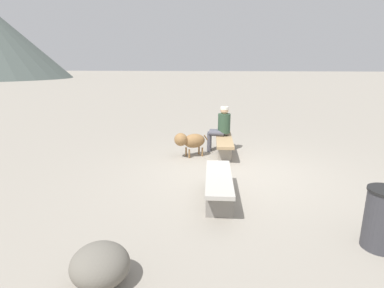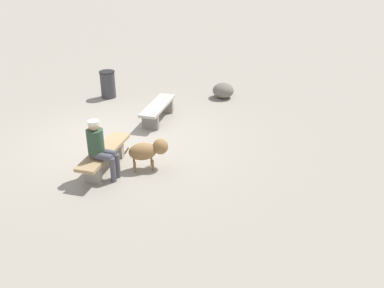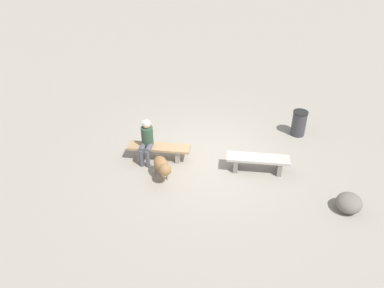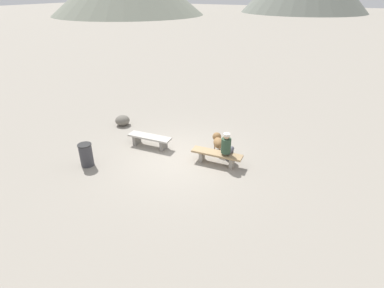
{
  "view_description": "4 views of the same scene",
  "coord_description": "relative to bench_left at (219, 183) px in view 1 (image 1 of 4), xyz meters",
  "views": [
    {
      "loc": [
        -6.24,
        0.15,
        2.28
      ],
      "look_at": [
        0.66,
        1.04,
        0.44
      ],
      "focal_mm": 28.13,
      "sensor_mm": 36.0,
      "label": 1
    },
    {
      "loc": [
        8.11,
        4.53,
        4.4
      ],
      "look_at": [
        0.66,
        1.96,
        0.52
      ],
      "focal_mm": 39.8,
      "sensor_mm": 36.0,
      "label": 2
    },
    {
      "loc": [
        -1.27,
        9.08,
        6.64
      ],
      "look_at": [
        0.48,
        -0.09,
        0.37
      ],
      "focal_mm": 36.91,
      "sensor_mm": 36.0,
      "label": 3
    },
    {
      "loc": [
        4.65,
        -8.06,
        5.42
      ],
      "look_at": [
        0.34,
        0.43,
        0.46
      ],
      "focal_mm": 28.14,
      "sensor_mm": 36.0,
      "label": 4
    }
  ],
  "objects": [
    {
      "name": "dog",
      "position": [
        2.45,
        0.83,
        0.11
      ],
      "size": [
        0.66,
        0.82,
        0.64
      ],
      "rotation": [
        0.0,
        0.0,
        2.13
      ],
      "color": "olive",
      "rests_on": "ground"
    },
    {
      "name": "trash_bin",
      "position": [
        -1.14,
        -2.11,
        0.09
      ],
      "size": [
        0.46,
        0.46,
        0.8
      ],
      "color": "#38383D",
      "rests_on": "ground"
    },
    {
      "name": "boulder",
      "position": [
        -2.23,
        1.16,
        -0.09
      ],
      "size": [
        0.74,
        0.75,
        0.45
      ],
      "primitive_type": "ellipsoid",
      "rotation": [
        0.0,
        0.0,
        2.93
      ],
      "color": "#6B665B",
      "rests_on": "ground"
    },
    {
      "name": "bench_left",
      "position": [
        0.0,
        0.0,
        0.0
      ],
      "size": [
        1.71,
        0.55,
        0.45
      ],
      "rotation": [
        0.0,
        0.0,
        0.06
      ],
      "color": "gray",
      "rests_on": "ground"
    },
    {
      "name": "ground",
      "position": [
        1.4,
        -0.31,
        -0.35
      ],
      "size": [
        210.0,
        210.0,
        0.06
      ],
      "primitive_type": "cube",
      "color": "gray"
    },
    {
      "name": "bench_right",
      "position": [
        2.77,
        -0.02,
        0.01
      ],
      "size": [
        1.78,
        0.52,
        0.44
      ],
      "rotation": [
        0.0,
        0.0,
        0.06
      ],
      "color": "gray",
      "rests_on": "ground"
    },
    {
      "name": "seated_person",
      "position": [
        3.07,
        0.08,
        0.39
      ],
      "size": [
        0.33,
        0.61,
        1.22
      ],
      "rotation": [
        0.0,
        0.0,
        0.0
      ],
      "color": "#2D4733",
      "rests_on": "ground"
    }
  ]
}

